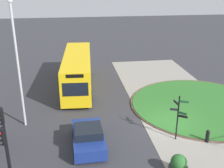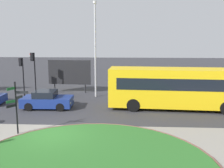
{
  "view_description": "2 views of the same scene",
  "coord_description": "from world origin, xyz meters",
  "px_view_note": "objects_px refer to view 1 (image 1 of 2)",
  "views": [
    {
      "loc": [
        -16.93,
        6.68,
        9.92
      ],
      "look_at": [
        1.86,
        3.93,
        2.59
      ],
      "focal_mm": 44.08,
      "sensor_mm": 36.0,
      "label": 1
    },
    {
      "loc": [
        4.26,
        -14.16,
        5.58
      ],
      "look_at": [
        3.25,
        3.31,
        2.49
      ],
      "focal_mm": 42.37,
      "sensor_mm": 36.0,
      "label": 2
    }
  ],
  "objects_px": {
    "car_far_lane": "(88,137)",
    "traffic_light_far": "(4,147)",
    "signpost_directional": "(178,114)",
    "lamppost_tall": "(18,62)",
    "traffic_light_near": "(3,129)",
    "bollard_foreground": "(207,136)",
    "bus_yellow": "(78,70)",
    "planter_near_signpost": "(178,165)"
  },
  "relations": [
    {
      "from": "bus_yellow",
      "to": "car_far_lane",
      "type": "bearing_deg",
      "value": 5.15
    },
    {
      "from": "signpost_directional",
      "to": "car_far_lane",
      "type": "bearing_deg",
      "value": 89.93
    },
    {
      "from": "bollard_foreground",
      "to": "traffic_light_near",
      "type": "relative_size",
      "value": 0.21
    },
    {
      "from": "car_far_lane",
      "to": "planter_near_signpost",
      "type": "bearing_deg",
      "value": -126.38
    },
    {
      "from": "signpost_directional",
      "to": "traffic_light_near",
      "type": "distance_m",
      "value": 10.39
    },
    {
      "from": "bollard_foreground",
      "to": "bus_yellow",
      "type": "xyz_separation_m",
      "value": [
        10.96,
        7.92,
        1.27
      ]
    },
    {
      "from": "car_far_lane",
      "to": "traffic_light_near",
      "type": "distance_m",
      "value": 5.47
    },
    {
      "from": "bus_yellow",
      "to": "traffic_light_near",
      "type": "xyz_separation_m",
      "value": [
        -12.82,
        3.92,
        1.31
      ]
    },
    {
      "from": "signpost_directional",
      "to": "traffic_light_far",
      "type": "xyz_separation_m",
      "value": [
        -3.55,
        9.79,
        0.89
      ]
    },
    {
      "from": "bollard_foreground",
      "to": "traffic_light_near",
      "type": "height_order",
      "value": "traffic_light_near"
    },
    {
      "from": "bollard_foreground",
      "to": "planter_near_signpost",
      "type": "xyz_separation_m",
      "value": [
        -2.64,
        2.97,
        0.06
      ]
    },
    {
      "from": "bollard_foreground",
      "to": "bus_yellow",
      "type": "bearing_deg",
      "value": 35.87
    },
    {
      "from": "bollard_foreground",
      "to": "bus_yellow",
      "type": "height_order",
      "value": "bus_yellow"
    },
    {
      "from": "traffic_light_far",
      "to": "traffic_light_near",
      "type": "bearing_deg",
      "value": -153.64
    },
    {
      "from": "traffic_light_far",
      "to": "planter_near_signpost",
      "type": "relative_size",
      "value": 3.19
    },
    {
      "from": "car_far_lane",
      "to": "planter_near_signpost",
      "type": "xyz_separation_m",
      "value": [
        -3.28,
        -4.63,
        -0.14
      ]
    },
    {
      "from": "car_far_lane",
      "to": "traffic_light_far",
      "type": "bearing_deg",
      "value": 130.49
    },
    {
      "from": "signpost_directional",
      "to": "bus_yellow",
      "type": "relative_size",
      "value": 0.29
    },
    {
      "from": "bus_yellow",
      "to": "car_far_lane",
      "type": "xyz_separation_m",
      "value": [
        -10.32,
        -0.32,
        -1.07
      ]
    },
    {
      "from": "planter_near_signpost",
      "to": "lamppost_tall",
      "type": "bearing_deg",
      "value": 53.36
    },
    {
      "from": "car_far_lane",
      "to": "traffic_light_far",
      "type": "xyz_separation_m",
      "value": [
        -3.56,
        4.01,
        2.06
      ]
    },
    {
      "from": "bus_yellow",
      "to": "bollard_foreground",
      "type": "bearing_deg",
      "value": 39.25
    },
    {
      "from": "signpost_directional",
      "to": "lamppost_tall",
      "type": "distance_m",
      "value": 11.05
    },
    {
      "from": "bollard_foreground",
      "to": "car_far_lane",
      "type": "relative_size",
      "value": 0.22
    },
    {
      "from": "bus_yellow",
      "to": "traffic_light_far",
      "type": "distance_m",
      "value": 14.39
    },
    {
      "from": "bus_yellow",
      "to": "traffic_light_near",
      "type": "bearing_deg",
      "value": -13.63
    },
    {
      "from": "car_far_lane",
      "to": "bollard_foreground",
      "type": "bearing_deg",
      "value": -95.88
    },
    {
      "from": "lamppost_tall",
      "to": "planter_near_signpost",
      "type": "relative_size",
      "value": 7.6
    },
    {
      "from": "signpost_directional",
      "to": "car_far_lane",
      "type": "distance_m",
      "value": 5.89
    },
    {
      "from": "signpost_directional",
      "to": "lamppost_tall",
      "type": "height_order",
      "value": "lamppost_tall"
    },
    {
      "from": "car_far_lane",
      "to": "traffic_light_far",
      "type": "relative_size",
      "value": 1.08
    },
    {
      "from": "bus_yellow",
      "to": "traffic_light_far",
      "type": "relative_size",
      "value": 2.92
    },
    {
      "from": "car_far_lane",
      "to": "planter_near_signpost",
      "type": "distance_m",
      "value": 5.68
    },
    {
      "from": "car_far_lane",
      "to": "signpost_directional",
      "type": "bearing_deg",
      "value": -91.15
    },
    {
      "from": "bus_yellow",
      "to": "lamppost_tall",
      "type": "xyz_separation_m",
      "value": [
        -6.93,
        4.02,
        2.97
      ]
    },
    {
      "from": "bollard_foreground",
      "to": "traffic_light_far",
      "type": "xyz_separation_m",
      "value": [
        -2.92,
        11.62,
        2.25
      ]
    },
    {
      "from": "traffic_light_near",
      "to": "bollard_foreground",
      "type": "bearing_deg",
      "value": 108.44
    },
    {
      "from": "bollard_foreground",
      "to": "traffic_light_far",
      "type": "height_order",
      "value": "traffic_light_far"
    },
    {
      "from": "bus_yellow",
      "to": "planter_near_signpost",
      "type": "distance_m",
      "value": 14.52
    },
    {
      "from": "bus_yellow",
      "to": "car_far_lane",
      "type": "height_order",
      "value": "bus_yellow"
    },
    {
      "from": "traffic_light_near",
      "to": "lamppost_tall",
      "type": "height_order",
      "value": "lamppost_tall"
    },
    {
      "from": "traffic_light_near",
      "to": "traffic_light_far",
      "type": "height_order",
      "value": "traffic_light_near"
    }
  ]
}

